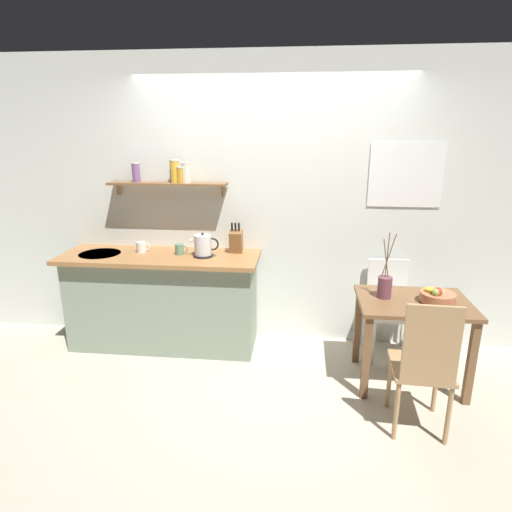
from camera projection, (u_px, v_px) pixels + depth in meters
ground_plane at (264, 366)px, 3.85m from camera, size 14.00×14.00×0.00m
back_wall at (292, 204)px, 4.07m from camera, size 6.80×0.11×2.70m
kitchen_counter at (163, 300)px, 4.12m from camera, size 1.83×0.63×0.92m
wall_shelf at (170, 178)px, 3.96m from camera, size 1.11×0.20×0.34m
dining_table at (413, 316)px, 3.47m from camera, size 0.87×0.65×0.72m
dining_chair_near at (425, 363)px, 2.86m from camera, size 0.41×0.44×1.00m
dining_chair_far at (389, 303)px, 4.00m from camera, size 0.45×0.46×0.87m
fruit_bowl at (437, 296)px, 3.37m from camera, size 0.27×0.27×0.14m
twig_vase at (385, 286)px, 3.47m from camera, size 0.11×0.11×0.54m
electric_kettle at (203, 246)px, 3.89m from camera, size 0.26×0.18×0.22m
knife_block at (236, 241)px, 4.01m from camera, size 0.12×0.16×0.29m
coffee_mug_by_sink at (142, 247)px, 4.04m from camera, size 0.13×0.09×0.10m
coffee_mug_spare at (180, 249)px, 3.97m from camera, size 0.12×0.08×0.10m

